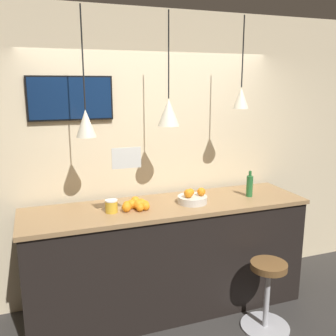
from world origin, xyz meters
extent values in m
cube|color=beige|center=(0.00, 1.12, 1.45)|extent=(8.00, 0.06, 2.90)
cube|color=black|center=(0.00, 0.66, 0.52)|extent=(2.65, 0.67, 1.04)
cube|color=#99754C|center=(0.00, 0.66, 1.06)|extent=(2.69, 0.71, 0.04)
cylinder|color=#B7B7BC|center=(0.73, 0.05, 0.01)|extent=(0.44, 0.44, 0.02)
cylinder|color=#B7B7BC|center=(0.73, 0.05, 0.30)|extent=(0.05, 0.05, 0.57)
cylinder|color=brown|center=(0.73, 0.05, 0.62)|extent=(0.32, 0.32, 0.06)
cylinder|color=beige|center=(0.23, 0.62, 1.12)|extent=(0.28, 0.28, 0.07)
sphere|color=orange|center=(0.31, 0.60, 1.19)|extent=(0.08, 0.08, 0.08)
sphere|color=orange|center=(0.22, 0.63, 1.19)|extent=(0.07, 0.07, 0.07)
sphere|color=orange|center=(0.17, 0.58, 1.19)|extent=(0.08, 0.08, 0.08)
sphere|color=orange|center=(-0.25, 0.56, 1.12)|extent=(0.07, 0.07, 0.07)
sphere|color=orange|center=(-0.42, 0.58, 1.13)|extent=(0.08, 0.08, 0.08)
sphere|color=orange|center=(-0.27, 0.63, 1.13)|extent=(0.09, 0.09, 0.09)
sphere|color=orange|center=(-0.40, 0.65, 1.12)|extent=(0.08, 0.08, 0.08)
sphere|color=orange|center=(-0.27, 0.64, 1.12)|extent=(0.07, 0.07, 0.07)
sphere|color=orange|center=(-0.30, 0.55, 1.12)|extent=(0.07, 0.07, 0.07)
sphere|color=orange|center=(-0.36, 0.65, 1.13)|extent=(0.09, 0.09, 0.09)
sphere|color=orange|center=(-0.30, 0.73, 1.13)|extent=(0.09, 0.09, 0.09)
sphere|color=orange|center=(-0.31, 0.62, 1.12)|extent=(0.08, 0.08, 0.08)
sphere|color=orange|center=(-0.33, 0.64, 1.12)|extent=(0.07, 0.07, 0.07)
sphere|color=orange|center=(-0.30, 0.62, 1.13)|extent=(0.09, 0.09, 0.09)
sphere|color=orange|center=(-0.24, 0.61, 1.12)|extent=(0.08, 0.08, 0.08)
sphere|color=orange|center=(-0.25, 0.70, 1.12)|extent=(0.07, 0.07, 0.07)
cylinder|color=#286B33|center=(0.85, 0.62, 1.19)|extent=(0.06, 0.06, 0.21)
cylinder|color=#286B33|center=(0.85, 0.62, 1.32)|extent=(0.03, 0.03, 0.05)
cylinder|color=gold|center=(-0.55, 0.62, 1.14)|extent=(0.11, 0.11, 0.10)
cylinder|color=white|center=(-0.55, 0.62, 1.19)|extent=(0.11, 0.11, 0.01)
cylinder|color=black|center=(-0.73, 0.64, 2.39)|extent=(0.01, 0.01, 0.81)
cone|color=beige|center=(-0.73, 0.64, 1.87)|extent=(0.17, 0.17, 0.23)
sphere|color=#F9EFCC|center=(-0.73, 0.64, 1.78)|extent=(0.04, 0.04, 0.04)
cylinder|color=black|center=(0.00, 0.64, 2.43)|extent=(0.01, 0.01, 0.73)
cone|color=beige|center=(0.00, 0.64, 1.95)|extent=(0.19, 0.19, 0.24)
sphere|color=#F9EFCC|center=(0.00, 0.64, 1.84)|extent=(0.04, 0.04, 0.04)
cylinder|color=black|center=(0.73, 0.64, 2.48)|extent=(0.01, 0.01, 0.64)
cone|color=beige|center=(0.73, 0.64, 2.06)|extent=(0.15, 0.15, 0.20)
sphere|color=#F9EFCC|center=(0.73, 0.64, 1.98)|extent=(0.04, 0.04, 0.04)
cube|color=black|center=(-0.80, 1.07, 2.06)|extent=(0.77, 0.04, 0.40)
cube|color=#0F2347|center=(-0.80, 1.05, 2.06)|extent=(0.74, 0.01, 0.37)
cube|color=white|center=(-0.45, 0.39, 1.61)|extent=(0.24, 0.01, 0.17)
camera|label=1|loc=(-1.14, -2.50, 2.20)|focal=40.00mm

